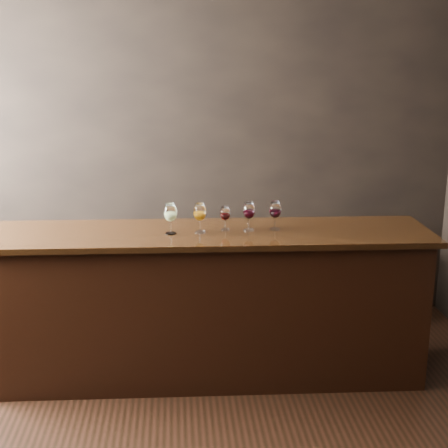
{
  "coord_description": "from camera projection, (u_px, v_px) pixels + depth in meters",
  "views": [
    {
      "loc": [
        0.1,
        -3.01,
        2.26
      ],
      "look_at": [
        0.43,
        1.15,
        1.14
      ],
      "focal_mm": 50.0,
      "sensor_mm": 36.0,
      "label": 1
    }
  ],
  "objects": [
    {
      "name": "room_shell",
      "position": [
        108.0,
        150.0,
        3.09
      ],
      "size": [
        5.02,
        4.52,
        2.81
      ],
      "color": "black",
      "rests_on": "ground"
    },
    {
      "name": "bar_counter",
      "position": [
        209.0,
        307.0,
        4.46
      ],
      "size": [
        3.02,
        0.73,
        1.05
      ],
      "primitive_type": "cube",
      "rotation": [
        0.0,
        0.0,
        -0.03
      ],
      "color": "black",
      "rests_on": "ground"
    },
    {
      "name": "bar_top",
      "position": [
        208.0,
        234.0,
        4.32
      ],
      "size": [
        3.12,
        0.81,
        0.04
      ],
      "primitive_type": "cube",
      "rotation": [
        0.0,
        0.0,
        -0.03
      ],
      "color": "black",
      "rests_on": "bar_counter"
    },
    {
      "name": "back_bar_shelf",
      "position": [
        198.0,
        278.0,
        5.34
      ],
      "size": [
        2.39,
        0.4,
        0.86
      ],
      "primitive_type": "cube",
      "color": "black",
      "rests_on": "ground"
    },
    {
      "name": "glass_white",
      "position": [
        170.0,
        213.0,
        4.23
      ],
      "size": [
        0.09,
        0.09,
        0.21
      ],
      "color": "white",
      "rests_on": "bar_top"
    },
    {
      "name": "glass_amber",
      "position": [
        200.0,
        213.0,
        4.26
      ],
      "size": [
        0.09,
        0.09,
        0.21
      ],
      "color": "white",
      "rests_on": "bar_top"
    },
    {
      "name": "glass_red_a",
      "position": [
        225.0,
        214.0,
        4.33
      ],
      "size": [
        0.07,
        0.07,
        0.17
      ],
      "color": "white",
      "rests_on": "bar_top"
    },
    {
      "name": "glass_red_b",
      "position": [
        249.0,
        211.0,
        4.32
      ],
      "size": [
        0.09,
        0.09,
        0.2
      ],
      "color": "white",
      "rests_on": "bar_top"
    },
    {
      "name": "glass_red_c",
      "position": [
        275.0,
        210.0,
        4.34
      ],
      "size": [
        0.09,
        0.09,
        0.2
      ],
      "color": "white",
      "rests_on": "bar_top"
    }
  ]
}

